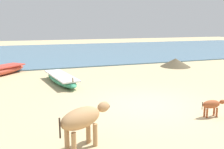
% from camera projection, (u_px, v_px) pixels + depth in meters
% --- Properties ---
extents(ground, '(80.00, 80.00, 0.00)m').
position_uv_depth(ground, '(147.00, 105.00, 8.96)').
color(ground, tan).
extents(sea_water, '(60.00, 20.00, 0.08)m').
position_uv_depth(sea_water, '(66.00, 52.00, 26.02)').
color(sea_water, slate).
rests_on(sea_water, ground).
extents(fishing_boat_3, '(1.43, 3.86, 0.62)m').
position_uv_depth(fishing_boat_3, '(61.00, 79.00, 12.23)').
color(fishing_boat_3, '#338C66').
rests_on(fishing_boat_3, ground).
extents(cow_adult_tan, '(1.47, 1.01, 1.01)m').
position_uv_depth(cow_adult_tan, '(83.00, 119.00, 5.69)').
color(cow_adult_tan, tan).
rests_on(cow_adult_tan, ground).
extents(calf_near_rust, '(0.85, 0.29, 0.55)m').
position_uv_depth(calf_near_rust, '(212.00, 105.00, 7.75)').
color(calf_near_rust, '#9E4C28').
rests_on(calf_near_rust, ground).
extents(debris_pile_0, '(2.68, 2.68, 0.58)m').
position_uv_depth(debris_pile_0, '(175.00, 63.00, 17.04)').
color(debris_pile_0, brown).
rests_on(debris_pile_0, ground).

